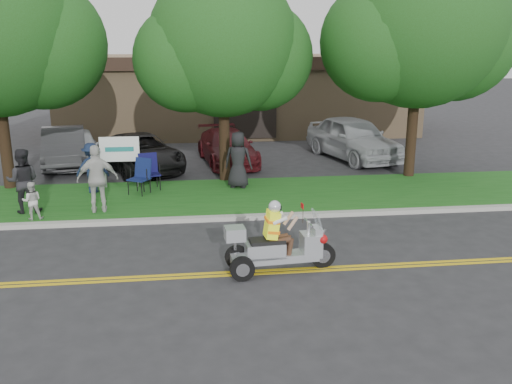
{
  "coord_description": "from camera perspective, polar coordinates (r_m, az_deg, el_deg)",
  "views": [
    {
      "loc": [
        -0.64,
        -10.85,
        4.62
      ],
      "look_at": [
        0.94,
        2.0,
        1.05
      ],
      "focal_mm": 38.0,
      "sensor_mm": 36.0,
      "label": 1
    }
  ],
  "objects": [
    {
      "name": "parked_car_mid",
      "position": [
        20.79,
        -12.03,
        4.1
      ],
      "size": [
        3.88,
        5.3,
        1.34
      ],
      "primitive_type": "imported",
      "rotation": [
        0.0,
        0.0,
        0.39
      ],
      "color": "black",
      "rests_on": "ground"
    },
    {
      "name": "spectator_adult_mid",
      "position": [
        16.07,
        -23.33,
        1.08
      ],
      "size": [
        0.93,
        0.76,
        1.78
      ],
      "primitive_type": "imported",
      "rotation": [
        0.0,
        0.0,
        3.24
      ],
      "color": "black",
      "rests_on": "grass_verge"
    },
    {
      "name": "ground",
      "position": [
        11.81,
        -3.36,
        -7.65
      ],
      "size": [
        120.0,
        120.0,
        0.0
      ],
      "primitive_type": "plane",
      "color": "#28282B",
      "rests_on": "ground"
    },
    {
      "name": "parked_car_far_left",
      "position": [
        22.19,
        -18.3,
        4.46
      ],
      "size": [
        2.6,
        4.44,
        1.42
      ],
      "primitive_type": "imported",
      "rotation": [
        0.0,
        0.0,
        0.23
      ],
      "color": "#A0A3A7",
      "rests_on": "ground"
    },
    {
      "name": "commercial_building",
      "position": [
        30.06,
        -1.97,
        10.4
      ],
      "size": [
        18.0,
        8.2,
        4.0
      ],
      "color": "#9E7F5B",
      "rests_on": "ground"
    },
    {
      "name": "parked_car_far_right",
      "position": [
        22.64,
        10.17,
        5.63
      ],
      "size": [
        3.32,
        5.5,
        1.75
      ],
      "primitive_type": "imported",
      "rotation": [
        0.0,
        0.0,
        0.26
      ],
      "color": "#A5A8AC",
      "rests_on": "ground"
    },
    {
      "name": "spectator_chair_a",
      "position": [
        17.58,
        -16.88,
        2.46
      ],
      "size": [
        1.05,
        0.65,
        1.56
      ],
      "primitive_type": "imported",
      "rotation": [
        0.0,
        0.0,
        3.07
      ],
      "color": "#16223F",
      "rests_on": "grass_verge"
    },
    {
      "name": "spectator_chair_b",
      "position": [
        17.38,
        -1.89,
        3.42
      ],
      "size": [
        1.03,
        0.82,
        1.83
      ],
      "primitive_type": "imported",
      "rotation": [
        0.0,
        0.0,
        2.83
      ],
      "color": "black",
      "rests_on": "grass_verge"
    },
    {
      "name": "centerline_far",
      "position": [
        11.43,
        -3.22,
        -8.44
      ],
      "size": [
        60.0,
        0.1,
        0.01
      ],
      "primitive_type": "cube",
      "color": "gold",
      "rests_on": "ground"
    },
    {
      "name": "lawn_chair_b",
      "position": [
        17.63,
        -11.19,
        2.39
      ],
      "size": [
        0.73,
        0.75,
        1.13
      ],
      "rotation": [
        0.0,
        0.0,
        0.26
      ],
      "color": "black",
      "rests_on": "grass_verge"
    },
    {
      "name": "parked_car_left",
      "position": [
        22.29,
        -19.54,
        4.47
      ],
      "size": [
        2.41,
        4.7,
        1.48
      ],
      "primitive_type": "imported",
      "rotation": [
        0.0,
        0.0,
        0.2
      ],
      "color": "#333336",
      "rests_on": "ground"
    },
    {
      "name": "lawn_chair_a",
      "position": [
        17.13,
        -12.0,
        1.89
      ],
      "size": [
        0.79,
        0.8,
        1.09
      ],
      "rotation": [
        0.0,
        0.0,
        -0.53
      ],
      "color": "black",
      "rests_on": "grass_verge"
    },
    {
      "name": "business_sign",
      "position": [
        17.92,
        -14.15,
        4.1
      ],
      "size": [
        1.25,
        0.06,
        1.75
      ],
      "color": "silver",
      "rests_on": "ground"
    },
    {
      "name": "child_right",
      "position": [
        15.43,
        -22.52,
        -0.85
      ],
      "size": [
        0.55,
        0.46,
        1.02
      ],
      "primitive_type": "imported",
      "rotation": [
        0.0,
        0.0,
        3.31
      ],
      "color": "beige",
      "rests_on": "grass_verge"
    },
    {
      "name": "parked_car_right",
      "position": [
        21.5,
        -3.05,
        4.75
      ],
      "size": [
        2.47,
        4.76,
        1.32
      ],
      "primitive_type": "imported",
      "rotation": [
        0.0,
        0.0,
        0.14
      ],
      "color": "#4C1116",
      "rests_on": "ground"
    },
    {
      "name": "centerline_near",
      "position": [
        11.28,
        -3.16,
        -8.77
      ],
      "size": [
        60.0,
        0.1,
        0.01
      ],
      "primitive_type": "cube",
      "color": "gold",
      "rests_on": "ground"
    },
    {
      "name": "curb",
      "position": [
        14.65,
        -4.15,
        -2.79
      ],
      "size": [
        60.0,
        0.25,
        0.12
      ],
      "primitive_type": "cube",
      "color": "#A8A89E",
      "rests_on": "ground"
    },
    {
      "name": "trike_scooter",
      "position": [
        11.29,
        2.1,
        -5.8
      ],
      "size": [
        2.37,
        0.82,
        1.55
      ],
      "rotation": [
        0.0,
        0.0,
        0.08
      ],
      "color": "black",
      "rests_on": "ground"
    },
    {
      "name": "tree_mid",
      "position": [
        18.13,
        -3.33,
        14.78
      ],
      "size": [
        5.88,
        4.8,
        7.05
      ],
      "color": "#332114",
      "rests_on": "ground"
    },
    {
      "name": "tree_right",
      "position": [
        19.48,
        16.97,
        15.95
      ],
      "size": [
        6.86,
        5.6,
        8.07
      ],
      "color": "#332114",
      "rests_on": "ground"
    },
    {
      "name": "grass_verge",
      "position": [
        16.7,
        -4.53,
        -0.52
      ],
      "size": [
        60.0,
        4.0,
        0.1
      ],
      "primitive_type": "cube",
      "color": "#185316",
      "rests_on": "ground"
    },
    {
      "name": "spectator_adult_right",
      "position": [
        15.42,
        -16.34,
        1.34
      ],
      "size": [
        1.15,
        0.62,
        1.87
      ],
      "primitive_type": "imported",
      "rotation": [
        0.0,
        0.0,
        3.3
      ],
      "color": "beige",
      "rests_on": "grass_verge"
    }
  ]
}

